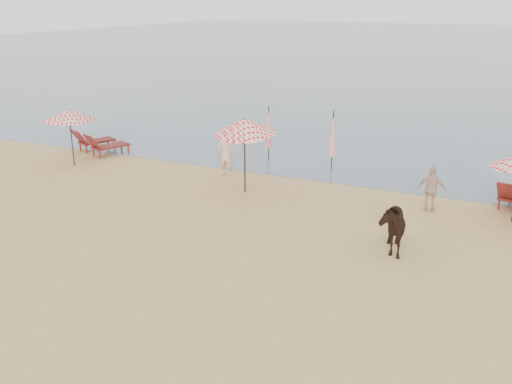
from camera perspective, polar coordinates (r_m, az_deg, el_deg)
ground at (r=13.21m, az=-9.16°, el=-10.98°), size 120.00×120.00×0.00m
sea at (r=89.91m, az=20.75°, el=13.58°), size 160.00×140.00×0.06m
lounger_cluster_left at (r=26.09m, az=-15.49°, el=4.82°), size 2.50×2.46×0.69m
umbrella_open_left_a at (r=24.04m, az=-18.19°, el=7.32°), size 2.04×2.04×2.32m
umbrella_open_left_b at (r=19.52m, az=-1.15°, el=6.57°), size 2.14×2.18×2.72m
umbrella_closed_left at (r=23.72m, az=1.28°, el=6.47°), size 0.28×0.28×2.31m
umbrella_closed_right at (r=22.54m, az=7.68°, el=5.77°), size 0.29×0.29×2.39m
cow at (r=15.76m, az=13.24°, el=-3.18°), size 1.30×1.91×1.48m
beachgoer_left at (r=21.90m, az=-3.04°, el=3.81°), size 0.66×0.49×1.67m
beachgoer_right_b at (r=18.94m, az=17.15°, el=0.28°), size 0.89×0.40×1.50m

